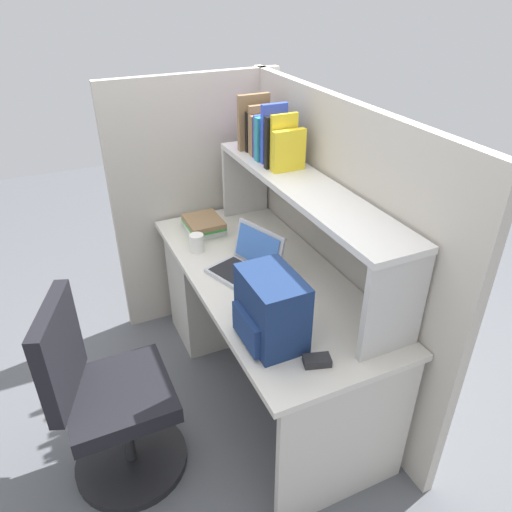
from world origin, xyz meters
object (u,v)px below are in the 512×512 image
at_px(paper_cup, 197,243).
at_px(office_chair, 108,405).
at_px(laptop, 247,264).
at_px(backpack, 270,310).
at_px(computer_mouse, 317,361).

bearing_deg(paper_cup, office_chair, -47.94).
bearing_deg(office_chair, laptop, -52.23).
bearing_deg(backpack, office_chair, -110.32).
bearing_deg(backpack, laptop, 166.79).
height_order(paper_cup, office_chair, office_chair).
bearing_deg(computer_mouse, office_chair, -104.20).
bearing_deg(office_chair, computer_mouse, -100.88).
height_order(laptop, computer_mouse, laptop).
bearing_deg(laptop, paper_cup, -153.96).
height_order(computer_mouse, office_chair, office_chair).
relative_size(laptop, paper_cup, 3.96).
distance_m(backpack, computer_mouse, 0.27).
distance_m(computer_mouse, office_chair, 0.95).
distance_m(laptop, office_chair, 0.90).
bearing_deg(backpack, paper_cup, -177.28).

